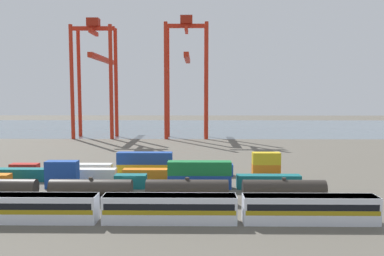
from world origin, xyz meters
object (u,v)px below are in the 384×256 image
object	(u,v)px
shipping_container_18	(145,170)
shipping_container_11	(22,175)
shipping_container_5	(131,181)
shipping_container_8	(268,182)
passenger_train	(170,207)
shipping_container_17	(85,170)
freight_tank_row	(139,191)
gantry_crane_west	(96,67)
gantry_crane_central	(187,67)

from	to	relation	value
shipping_container_18	shipping_container_11	bearing A→B (deg)	-167.20
shipping_container_5	shipping_container_11	world-z (taller)	same
shipping_container_8	shipping_container_18	distance (m)	27.58
shipping_container_8	passenger_train	bearing A→B (deg)	-131.37
shipping_container_11	shipping_container_17	size ratio (longest dim) A/B	1.00
freight_tank_row	shipping_container_5	xyz separation A→B (m)	(-3.10, 9.98, -0.68)
freight_tank_row	gantry_crane_west	bearing A→B (deg)	108.08
passenger_train	gantry_crane_west	distance (m)	118.06
freight_tank_row	shipping_container_18	bearing A→B (deg)	95.13
shipping_container_11	gantry_crane_central	xyz separation A→B (m)	(32.04, 81.94, 27.88)
freight_tank_row	gantry_crane_central	distance (m)	101.41
passenger_train	shipping_container_18	xyz separation A→B (m)	(-7.71, 31.10, -0.84)
shipping_container_17	gantry_crane_central	bearing A→B (deg)	74.90
shipping_container_18	gantry_crane_west	bearing A→B (deg)	111.37
gantry_crane_central	shipping_container_17	bearing A→B (deg)	-105.10
freight_tank_row	shipping_container_5	size ratio (longest dim) A/B	10.17
shipping_container_17	shipping_container_8	bearing A→B (deg)	-16.30
shipping_container_8	gantry_crane_central	world-z (taller)	gantry_crane_central
shipping_container_11	gantry_crane_central	world-z (taller)	gantry_crane_central
freight_tank_row	shipping_container_11	world-z (taller)	freight_tank_row
shipping_container_5	shipping_container_18	world-z (taller)	same
shipping_container_11	gantry_crane_west	bearing A→B (deg)	93.78
shipping_container_11	shipping_container_18	bearing A→B (deg)	12.80
passenger_train	gantry_crane_west	xyz separation A→B (m)	(-38.00, 108.51, 26.82)
freight_tank_row	gantry_crane_central	bearing A→B (deg)	86.87
shipping_container_5	freight_tank_row	bearing A→B (deg)	-72.75
shipping_container_17	shipping_container_18	bearing A→B (deg)	0.00
shipping_container_8	gantry_crane_west	world-z (taller)	gantry_crane_west
passenger_train	shipping_container_17	xyz separation A→B (m)	(-21.06, 31.10, -0.84)
shipping_container_11	shipping_container_17	bearing A→B (deg)	26.21
passenger_train	gantry_crane_central	world-z (taller)	gantry_crane_central
passenger_train	shipping_container_11	size ratio (longest dim) A/B	4.77
shipping_container_5	shipping_container_8	xyz separation A→B (m)	(26.37, 0.00, 0.00)
passenger_train	shipping_container_5	bearing A→B (deg)	114.16
freight_tank_row	gantry_crane_central	size ratio (longest dim) A/B	1.25
freight_tank_row	shipping_container_11	distance (m)	30.94
passenger_train	gantry_crane_west	world-z (taller)	gantry_crane_west
passenger_train	freight_tank_row	xyz separation A→B (m)	(-5.80, 9.86, -0.16)
shipping_container_17	shipping_container_5	bearing A→B (deg)	-42.81
shipping_container_11	shipping_container_17	world-z (taller)	same
passenger_train	gantry_crane_central	bearing A→B (deg)	90.25
freight_tank_row	shipping_container_5	distance (m)	10.47
freight_tank_row	shipping_container_8	distance (m)	25.33
passenger_train	shipping_container_8	size ratio (longest dim) A/B	4.77
shipping_container_17	shipping_container_18	world-z (taller)	same
freight_tank_row	passenger_train	bearing A→B (deg)	-59.54
shipping_container_17	gantry_crane_west	size ratio (longest dim) A/B	0.25
freight_tank_row	shipping_container_17	distance (m)	26.17
shipping_container_8	gantry_crane_west	size ratio (longest dim) A/B	0.25
shipping_container_8	shipping_container_18	world-z (taller)	same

